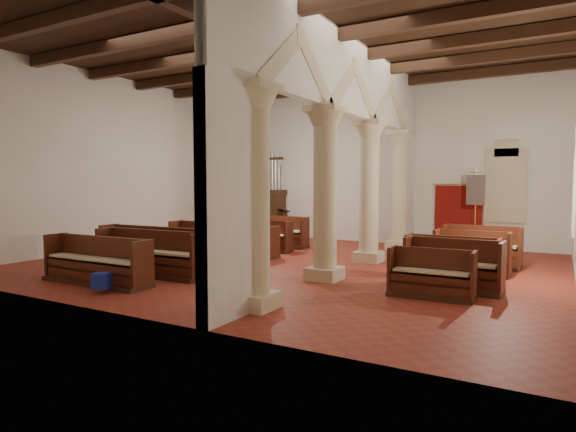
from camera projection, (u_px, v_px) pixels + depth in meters
The scene contains 30 objects.
floor at pixel (290, 264), 13.63m from camera, with size 14.00×14.00×0.00m, color maroon.
ceiling at pixel (290, 48), 13.21m from camera, with size 14.00×14.00×0.00m, color #331E11.
wall_back at pixel (365, 165), 18.63m from camera, with size 14.00×0.02×6.00m, color white.
wall_front at pixel (118, 142), 8.21m from camera, with size 14.00×0.02×6.00m, color white.
wall_left at pixel (116, 163), 16.87m from camera, with size 0.02×12.00×6.00m, color white.
ceiling_beams at pixel (290, 55), 13.22m from camera, with size 13.80×11.80×0.30m, color #3D1F13, non-canonical shape.
arcade at pixel (350, 134), 12.49m from camera, with size 0.90×11.90×6.00m.
window_back at pixel (506, 186), 16.20m from camera, with size 1.00×0.03×2.20m, color #367A5F.
pipe_organ at pixel (261, 204), 20.52m from camera, with size 2.10×0.85×4.40m.
lectern at pixel (284, 225), 20.02m from camera, with size 0.61×0.64×1.27m.
dossal_curtain at pixel (458, 215), 16.96m from camera, with size 1.80×0.07×2.17m.
processional_banner at pixel (475, 227), 15.79m from camera, with size 0.61×0.77×2.76m.
hymnal_box_a at pixel (101, 281), 10.03m from camera, with size 0.33×0.27×0.33m, color navy.
hymnal_box_b at pixel (183, 264), 12.09m from camera, with size 0.31×0.25×0.31m, color navy.
hymnal_box_c at pixel (243, 256), 13.32m from camera, with size 0.33×0.27×0.33m, color navy.
tube_heater_a at pixel (128, 276), 11.10m from camera, with size 0.11×0.11×1.13m, color silver.
tube_heater_b at pixel (123, 274), 11.33m from camera, with size 0.09×0.09×0.90m, color white.
nave_pew_0 at pixel (97, 268), 10.98m from camera, with size 2.96×0.74×1.07m.
nave_pew_1 at pixel (150, 260), 11.98m from camera, with size 3.19×0.84×1.12m.
nave_pew_2 at pixel (155, 256), 12.66m from camera, with size 3.54×0.86×1.14m.
nave_pew_3 at pixel (184, 252), 13.67m from camera, with size 2.64×0.84×1.01m.
nave_pew_4 at pixel (213, 247), 14.61m from camera, with size 3.08×0.79×1.09m.
nave_pew_5 at pixel (236, 245), 15.22m from camera, with size 2.94×0.77×0.99m.
nave_pew_6 at pixel (255, 240), 16.31m from camera, with size 2.65×0.84×1.04m.
nave_pew_7 at pixel (268, 236), 17.42m from camera, with size 3.01×0.81×1.10m.
aisle_pew_0 at pixel (431, 281), 9.67m from camera, with size 1.69×0.69×0.98m.
aisle_pew_1 at pixel (453, 273), 10.32m from camera, with size 2.06×0.86×1.10m.
aisle_pew_2 at pixel (452, 266), 11.35m from camera, with size 2.14×0.72×1.04m.
aisle_pew_3 at pixel (471, 259), 12.15m from camera, with size 1.83×0.77×1.09m.
aisle_pew_4 at pixel (481, 253), 13.16m from camera, with size 2.03×0.84×1.13m.
Camera 1 is at (6.62, -11.77, 2.32)m, focal length 30.00 mm.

